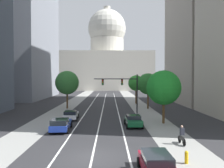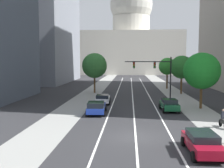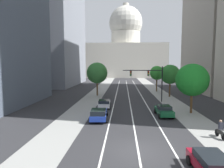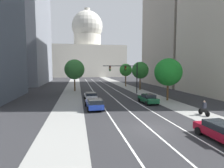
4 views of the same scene
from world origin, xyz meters
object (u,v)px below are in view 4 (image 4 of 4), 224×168
(car_crimson, at_px, (223,132))
(street_tree_near_right, at_px, (168,72))
(car_green, at_px, (148,99))
(traffic_signal_mast, at_px, (126,72))
(cyclist, at_px, (204,108))
(street_tree_near_left, at_px, (74,69))
(street_tree_far_right, at_px, (126,70))
(capitol_building, at_px, (88,52))
(street_tree_mid_right, at_px, (140,70))
(car_white, at_px, (91,96))
(car_blue, at_px, (94,104))

(car_crimson, height_order, street_tree_near_right, street_tree_near_right)
(car_green, distance_m, traffic_signal_mast, 11.17)
(car_green, relative_size, cyclist, 2.42)
(traffic_signal_mast, relative_size, street_tree_near_right, 1.04)
(street_tree_near_left, height_order, street_tree_far_right, street_tree_near_left)
(capitol_building, bearing_deg, street_tree_mid_right, -83.06)
(car_green, bearing_deg, capitol_building, 0.36)
(car_white, bearing_deg, car_blue, 177.60)
(street_tree_near_left, xyz_separation_m, street_tree_far_right, (14.28, 7.87, -0.29))
(car_blue, height_order, street_tree_near_right, street_tree_near_right)
(car_blue, height_order, street_tree_far_right, street_tree_far_right)
(street_tree_mid_right, bearing_deg, car_blue, -124.40)
(car_green, bearing_deg, traffic_signal_mast, 0.74)
(car_green, bearing_deg, cyclist, -157.50)
(car_blue, distance_m, street_tree_mid_right, 23.14)
(capitol_building, height_order, traffic_signal_mast, capitol_building)
(car_crimson, xyz_separation_m, street_tree_near_right, (4.17, 16.42, 3.94))
(car_green, relative_size, car_crimson, 0.93)
(car_crimson, distance_m, street_tree_near_right, 17.39)
(traffic_signal_mast, relative_size, cyclist, 4.22)
(capitol_building, bearing_deg, traffic_signal_mast, -87.32)
(car_green, height_order, car_crimson, car_green)
(car_crimson, relative_size, street_tree_mid_right, 0.66)
(car_crimson, bearing_deg, street_tree_near_right, -14.90)
(capitol_building, distance_m, street_tree_far_right, 64.15)
(car_green, relative_size, street_tree_mid_right, 0.61)
(car_crimson, distance_m, car_blue, 14.75)
(car_green, xyz_separation_m, street_tree_mid_right, (4.50, 16.47, 4.01))
(traffic_signal_mast, bearing_deg, car_blue, -121.30)
(car_blue, bearing_deg, capitol_building, -5.22)
(car_blue, relative_size, car_white, 1.17)
(car_green, height_order, cyclist, cyclist)
(car_blue, height_order, cyclist, cyclist)
(capitol_building, bearing_deg, street_tree_far_right, -83.35)
(cyclist, bearing_deg, street_tree_mid_right, -7.37)
(cyclist, bearing_deg, car_white, 38.61)
(street_tree_near_left, distance_m, street_tree_mid_right, 15.65)
(street_tree_near_left, relative_size, street_tree_near_right, 1.05)
(car_crimson, height_order, street_tree_near_left, street_tree_near_left)
(cyclist, bearing_deg, street_tree_near_right, -8.58)
(car_blue, xyz_separation_m, cyclist, (11.98, -5.44, 0.09))
(car_green, relative_size, street_tree_near_left, 0.57)
(car_blue, xyz_separation_m, street_tree_near_left, (-2.76, 19.42, 4.24))
(capitol_building, xyz_separation_m, street_tree_mid_right, (8.69, -71.41, -10.04))
(car_green, distance_m, car_blue, 8.70)
(cyclist, distance_m, street_tree_mid_right, 24.57)
(car_crimson, relative_size, street_tree_near_left, 0.62)
(car_blue, bearing_deg, cyclist, -116.98)
(car_white, relative_size, street_tree_mid_right, 0.60)
(car_blue, distance_m, street_tree_far_right, 29.88)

